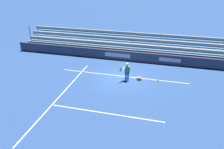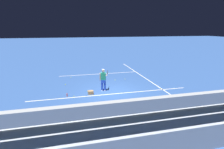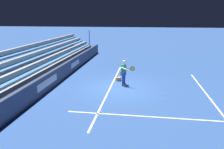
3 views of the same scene
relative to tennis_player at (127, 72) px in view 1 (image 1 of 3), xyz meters
name	(u,v)px [view 1 (image 1 of 3)]	position (x,y,z in m)	size (l,w,h in m)	color
ground_plane	(122,79)	(0.52, -0.35, -0.89)	(160.00, 160.00, 0.00)	#2D5193
court_baseline_white	(123,76)	(0.52, -0.85, -0.89)	(12.00, 0.10, 0.01)	white
court_sideline_white	(61,95)	(4.63, 3.65, -0.89)	(0.10, 12.00, 0.01)	white
court_service_line_white	(105,113)	(0.52, 5.15, -0.89)	(8.22, 0.10, 0.01)	white
back_wall_sponsor_board	(130,56)	(0.51, -4.71, -0.34)	(27.13, 0.25, 1.10)	#384260
bleacher_stand	(133,49)	(0.52, -6.54, -0.17)	(25.78, 2.40, 2.95)	#9EA3A8
tennis_player	(127,72)	(0.00, 0.00, 0.00)	(0.79, 0.94, 1.71)	blue
ball_box_cardboard	(139,79)	(-1.06, -0.48, -0.76)	(0.40, 0.30, 0.26)	#A87F51
tennis_ball_near_player	(90,91)	(2.55, 2.57, -0.86)	(0.07, 0.07, 0.07)	#CCE533
tennis_ball_by_box	(153,80)	(-2.29, -0.69, -0.86)	(0.07, 0.07, 0.07)	#CCE533
tennis_ball_midcourt	(102,92)	(1.56, 2.51, -0.86)	(0.07, 0.07, 0.07)	#CCE533
tennis_ball_stray_back	(82,72)	(4.52, -0.69, -0.86)	(0.07, 0.07, 0.07)	#CCE533
tennis_ball_toward_net	(140,82)	(-1.23, 0.05, -0.86)	(0.07, 0.07, 0.07)	#CCE533
tennis_ball_far_right	(158,97)	(-2.95, 2.17, -0.86)	(0.07, 0.07, 0.07)	#CCE533
tennis_ball_far_left	(149,113)	(-2.43, 4.39, -0.86)	(0.07, 0.07, 0.07)	#CCE533
water_bottle	(158,81)	(-2.77, -0.54, -0.78)	(0.07, 0.07, 0.22)	#EA4C33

